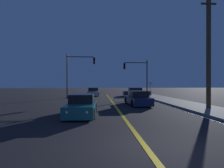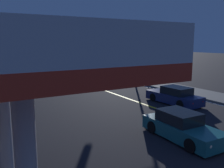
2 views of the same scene
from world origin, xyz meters
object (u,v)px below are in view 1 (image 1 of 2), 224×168
car_following_oncoming_navy (138,99)px  car_distant_tail_charcoal (136,92)px  street_sign_corner (150,87)px  car_parked_curb_teal (82,106)px  car_side_waiting_silver (93,92)px  utility_pole_right (209,46)px  traffic_signal_far_left (77,69)px  traffic_signal_near_right (138,72)px

car_following_oncoming_navy → car_distant_tail_charcoal: bearing=76.2°
car_distant_tail_charcoal → street_sign_corner: size_ratio=1.94×
car_parked_curb_teal → car_side_waiting_silver: bearing=-89.0°
utility_pole_right → traffic_signal_far_left: bearing=132.4°
car_side_waiting_silver → traffic_signal_near_right: size_ratio=0.79×
car_parked_curb_teal → street_sign_corner: street_sign_corner is taller
car_following_oncoming_navy → car_distant_tail_charcoal: same height
car_side_waiting_silver → traffic_signal_near_right: 8.12m
car_parked_curb_teal → traffic_signal_far_left: (-1.94, 14.32, 3.53)m
utility_pole_right → traffic_signal_near_right: bearing=99.9°
car_side_waiting_silver → street_sign_corner: 9.82m
traffic_signal_far_left → car_following_oncoming_navy: bearing=-53.4°
car_following_oncoming_navy → traffic_signal_far_left: 11.75m
traffic_signal_near_right → utility_pole_right: bearing=99.9°
traffic_signal_far_left → street_sign_corner: 10.49m
car_side_waiting_silver → car_distant_tail_charcoal: bearing=174.1°
car_parked_curb_teal → traffic_signal_near_right: size_ratio=0.78×
car_following_oncoming_navy → car_side_waiting_silver: bearing=106.1°
car_distant_tail_charcoal → traffic_signal_far_left: size_ratio=0.71×
car_parked_curb_teal → traffic_signal_near_right: (7.11, 15.72, 3.14)m
car_distant_tail_charcoal → utility_pole_right: utility_pole_right is taller
car_distant_tail_charcoal → street_sign_corner: 5.15m
car_following_oncoming_navy → car_side_waiting_silver: same height
car_following_oncoming_navy → traffic_signal_near_right: 11.12m
traffic_signal_near_right → street_sign_corner: size_ratio=2.45×
traffic_signal_far_left → car_parked_curb_teal: bearing=-82.3°
car_parked_curb_teal → car_distant_tail_charcoal: (7.24, 17.89, 0.00)m
car_side_waiting_silver → utility_pole_right: (9.32, -16.90, 4.33)m
car_following_oncoming_navy → traffic_signal_far_left: size_ratio=0.75×
car_distant_tail_charcoal → traffic_signal_far_left: (-9.18, -3.57, 3.53)m
car_following_oncoming_navy → car_side_waiting_silver: 14.08m
car_following_oncoming_navy → car_parked_curb_teal: same height
car_side_waiting_silver → car_distant_tail_charcoal: same height
car_parked_curb_teal → street_sign_corner: (8.14, 12.92, 0.96)m
car_following_oncoming_navy → traffic_signal_far_left: (-6.69, 9.00, 3.53)m
car_distant_tail_charcoal → street_sign_corner: street_sign_corner is taller
car_side_waiting_silver → traffic_signal_near_right: traffic_signal_near_right is taller
car_parked_curb_teal → street_sign_corner: size_ratio=1.90×
traffic_signal_near_right → street_sign_corner: (1.03, -2.80, -2.18)m
car_side_waiting_silver → car_distant_tail_charcoal: 7.06m
car_following_oncoming_navy → street_sign_corner: size_ratio=2.04×
car_following_oncoming_navy → street_sign_corner: 8.38m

